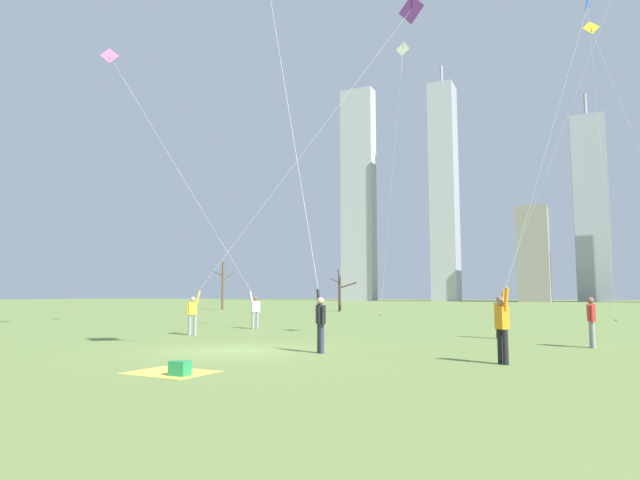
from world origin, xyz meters
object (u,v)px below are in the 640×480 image
(bare_tree_left_of_center, at_px, (340,291))
(kite_flyer_foreground_right_pink, at_px, (240,283))
(distant_kite_drifting_right_yellow, at_px, (603,59))
(bare_tree_right_of_center, at_px, (223,284))
(kite_flyer_midfield_left_purple, at_px, (229,262))
(distant_kite_high_overhead_white, at_px, (401,69))
(kite_flyer_midfield_center_orange, at_px, (301,196))
(kite_flyer_far_back_teal, at_px, (517,266))
(distant_kite_low_near_trees_blue, at_px, (589,22))
(bystander_strolling_midfield, at_px, (591,319))
(picnic_spot, at_px, (176,370))
(kite_flyer_midfield_right_red, at_px, (572,80))

(bare_tree_left_of_center, bearing_deg, kite_flyer_foreground_right_pink, -76.76)
(distant_kite_drifting_right_yellow, bearing_deg, bare_tree_right_of_center, 155.13)
(kite_flyer_midfield_left_purple, distance_m, distant_kite_high_overhead_white, 31.16)
(kite_flyer_midfield_center_orange, distance_m, distant_kite_drifting_right_yellow, 23.28)
(kite_flyer_far_back_teal, xyz_separation_m, distant_kite_low_near_trees_blue, (3.92, 21.14, 19.00))
(kite_flyer_midfield_left_purple, xyz_separation_m, kite_flyer_far_back_teal, (11.32, 2.48, -0.29))
(kite_flyer_midfield_center_orange, height_order, bystander_strolling_midfield, kite_flyer_midfield_center_orange)
(kite_flyer_midfield_center_orange, bearing_deg, picnic_spot, -88.36)
(bystander_strolling_midfield, height_order, bare_tree_left_of_center, bare_tree_left_of_center)
(bystander_strolling_midfield, height_order, distant_kite_high_overhead_white, distant_kite_high_overhead_white)
(kite_flyer_midfield_right_red, xyz_separation_m, bare_tree_right_of_center, (-36.93, 39.45, -3.27))
(kite_flyer_midfield_right_red, distance_m, distant_kite_drifting_right_yellow, 23.27)
(picnic_spot, bearing_deg, bare_tree_left_of_center, 108.43)
(kite_flyer_midfield_right_red, xyz_separation_m, distant_kite_drifting_right_yellow, (2.06, 21.38, 8.96))
(kite_flyer_far_back_teal, distance_m, distant_kite_drifting_right_yellow, 17.88)
(kite_flyer_midfield_left_purple, xyz_separation_m, bare_tree_right_of_center, (-23.59, 32.77, -0.11))
(kite_flyer_foreground_right_pink, distance_m, distant_kite_low_near_trees_blue, 32.74)
(distant_kite_high_overhead_white, bearing_deg, kite_flyer_foreground_right_pink, -96.14)
(kite_flyer_midfield_right_red, relative_size, distant_kite_drifting_right_yellow, 1.21)
(kite_flyer_midfield_left_purple, bearing_deg, bare_tree_right_of_center, 125.75)
(kite_flyer_midfield_left_purple, height_order, bystander_strolling_midfield, kite_flyer_midfield_left_purple)
(kite_flyer_foreground_right_pink, bearing_deg, bare_tree_right_of_center, 126.72)
(distant_kite_drifting_right_yellow, xyz_separation_m, bare_tree_left_of_center, (-24.11, 17.98, -13.07))
(bare_tree_left_of_center, bearing_deg, distant_kite_low_near_trees_blue, -20.72)
(kite_flyer_far_back_teal, height_order, picnic_spot, kite_flyer_far_back_teal)
(kite_flyer_foreground_right_pink, height_order, kite_flyer_midfield_center_orange, kite_flyer_midfield_center_orange)
(kite_flyer_midfield_center_orange, distance_m, distant_kite_low_near_trees_blue, 33.50)
(kite_flyer_foreground_right_pink, bearing_deg, kite_flyer_midfield_left_purple, -62.85)
(kite_flyer_midfield_left_purple, height_order, bare_tree_left_of_center, kite_flyer_midfield_left_purple)
(bare_tree_right_of_center, bearing_deg, distant_kite_high_overhead_white, -17.73)
(kite_flyer_foreground_right_pink, relative_size, kite_flyer_midfield_right_red, 0.63)
(kite_flyer_midfield_left_purple, bearing_deg, kite_flyer_foreground_right_pink, 117.15)
(kite_flyer_far_back_teal, bearing_deg, distant_kite_high_overhead_white, 115.73)
(kite_flyer_midfield_right_red, distance_m, bare_tree_left_of_center, 45.30)
(distant_kite_drifting_right_yellow, relative_size, bare_tree_right_of_center, 3.15)
(distant_kite_high_overhead_white, bearing_deg, distant_kite_drifting_right_yellow, -34.77)
(kite_flyer_far_back_teal, relative_size, kite_flyer_midfield_right_red, 0.73)
(picnic_spot, bearing_deg, bare_tree_right_of_center, 124.33)
(kite_flyer_midfield_center_orange, distance_m, bare_tree_right_of_center, 46.41)
(kite_flyer_midfield_center_orange, bearing_deg, distant_kite_high_overhead_white, 99.53)
(kite_flyer_far_back_teal, relative_size, distant_kite_drifting_right_yellow, 0.88)
(kite_flyer_midfield_left_purple, distance_m, kite_flyer_midfield_center_orange, 6.59)
(kite_flyer_midfield_center_orange, bearing_deg, bare_tree_right_of_center, 128.44)
(bystander_strolling_midfield, distance_m, distant_kite_high_overhead_white, 34.71)
(bystander_strolling_midfield, bearing_deg, kite_flyer_far_back_teal, 140.36)
(distant_kite_drifting_right_yellow, bearing_deg, bare_tree_left_of_center, 143.29)
(kite_flyer_midfield_center_orange, relative_size, bare_tree_right_of_center, 3.68)
(kite_flyer_midfield_left_purple, height_order, distant_kite_low_near_trees_blue, distant_kite_low_near_trees_blue)
(bystander_strolling_midfield, xyz_separation_m, picnic_spot, (-8.26, -10.22, -0.81))
(kite_flyer_midfield_right_red, xyz_separation_m, bystander_strolling_midfield, (0.33, 7.22, -5.34))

